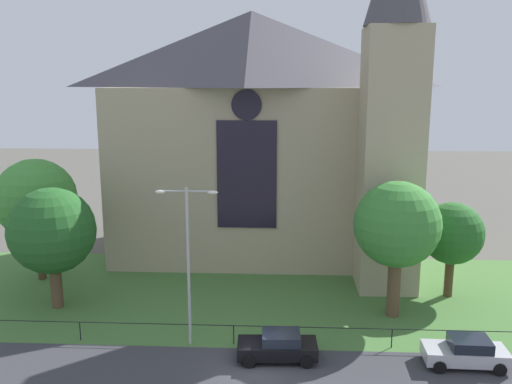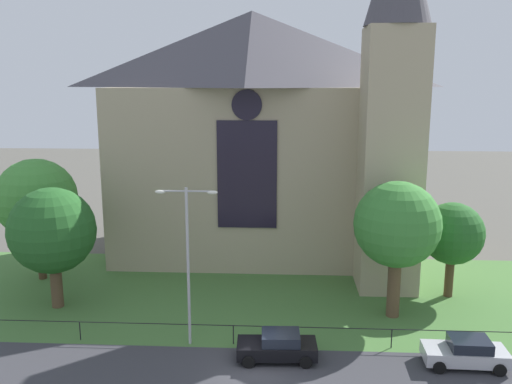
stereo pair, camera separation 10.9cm
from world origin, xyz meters
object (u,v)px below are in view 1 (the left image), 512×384
tree_left_far (36,199)px  streetlamp_near (188,248)px  church_building (260,133)px  parked_car_black (278,346)px  parked_car_silver (466,352)px  tree_right_far (452,234)px  tree_right_near (397,225)px  tree_left_near (52,231)px

tree_left_far → streetlamp_near: 15.98m
tree_left_far → church_building: bearing=24.1°
church_building → parked_car_black: size_ratio=6.09×
church_building → tree_left_far: church_building is taller
church_building → parked_car_silver: size_ratio=6.12×
parked_car_silver → parked_car_black: bearing=0.9°
tree_right_far → streetlamp_near: (-16.49, -7.78, 1.21)m
tree_right_near → tree_right_far: tree_right_near is taller
tree_right_far → parked_car_black: (-11.55, -9.25, -3.67)m
tree_right_near → parked_car_black: 10.53m
tree_right_far → streetlamp_near: size_ratio=0.73×
tree_left_far → parked_car_black: size_ratio=2.11×
tree_left_far → tree_right_far: tree_left_far is taller
tree_right_near → parked_car_black: size_ratio=2.01×
tree_left_near → streetlamp_near: streetlamp_near is taller
streetlamp_near → parked_car_black: streetlamp_near is taller
tree_left_far → tree_right_far: size_ratio=1.38×
tree_left_near → parked_car_black: size_ratio=1.85×
church_building → tree_left_far: (-15.99, -7.16, -4.21)m
parked_car_black → parked_car_silver: same height
tree_right_near → parked_car_silver: tree_right_near is taller
tree_right_near → tree_right_far: 5.80m
church_building → parked_car_black: (1.73, -18.21, -9.53)m
church_building → tree_left_near: (-12.74, -12.12, -5.15)m
tree_right_far → parked_car_black: size_ratio=1.54×
tree_right_near → streetlamp_near: streetlamp_near is taller
tree_left_near → church_building: bearing=43.6°
tree_left_far → tree_right_far: 29.37m
church_building → streetlamp_near: size_ratio=2.90×
tree_right_near → tree_left_near: bearing=179.3°
church_building → tree_right_near: 15.86m
church_building → tree_left_far: 18.02m
tree_left_far → parked_car_black: 21.55m
church_building → tree_left_far: size_ratio=2.88×
parked_car_silver → tree_right_far: bearing=-99.4°
streetlamp_near → parked_car_silver: (14.66, -1.61, -4.89)m
tree_right_near → streetlamp_near: 12.82m
tree_right_near → tree_left_far: (-24.84, 5.25, 0.18)m
church_building → streetlamp_near: church_building is taller
church_building → parked_car_black: bearing=-84.6°
church_building → tree_right_far: size_ratio=3.97×
tree_left_near → streetlamp_near: 10.60m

